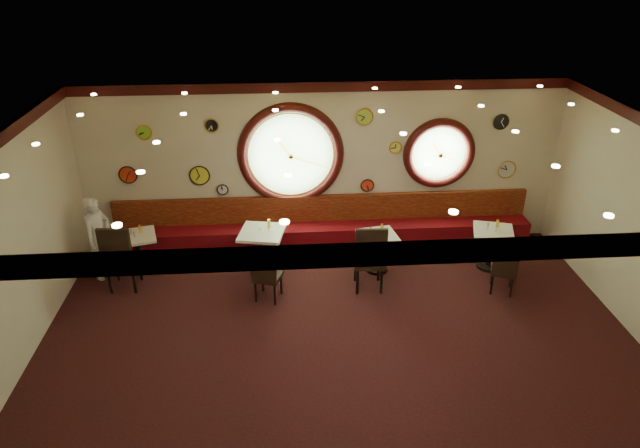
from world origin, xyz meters
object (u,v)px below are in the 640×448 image
Objects in this scene: condiment_a_salt at (131,232)px; condiment_a_pepper at (134,235)px; condiment_c_salt at (370,230)px; condiment_b_bottle at (269,224)px; condiment_a_bottle at (140,229)px; waiter at (99,238)px; table_d at (491,244)px; chair_b at (266,271)px; condiment_b_salt at (260,227)px; table_c at (378,248)px; condiment_c_bottle at (382,228)px; table_b at (263,247)px; condiment_d_bottle at (497,224)px; table_a at (139,248)px; chair_c at (370,255)px; condiment_b_pepper at (260,229)px; chair_d at (505,265)px; condiment_c_pepper at (381,233)px; condiment_d_salt at (488,227)px; condiment_d_pepper at (496,229)px.

condiment_a_salt is 1.10× the size of condiment_a_pepper.
condiment_b_bottle reaches higher than condiment_c_salt.
waiter reaches higher than condiment_a_bottle.
table_d is 6.49m from condiment_a_salt.
table_d is at bearing -3.72° from condiment_b_bottle.
condiment_b_salt is (-0.10, 1.02, 0.29)m from chair_b.
condiment_b_salt reaches higher than table_c.
condiment_c_bottle is 0.11× the size of waiter.
table_b is 2.22m from condiment_a_bottle.
table_c is 4.91m from waiter.
table_a is at bearing 177.44° from condiment_d_bottle.
chair_c reaches higher than condiment_b_salt.
table_c is 4.33× the size of condiment_d_bottle.
table_b is at bearing -42.64° from condiment_b_pepper.
chair_d is at bearing -95.54° from table_d.
chair_b is 0.41× the size of waiter.
table_d is 4.04m from condiment_b_bottle.
condiment_b_bottle reaches higher than condiment_a_bottle.
waiter is at bearing 177.91° from table_c.
chair_d is 6.85× the size of condiment_b_salt.
condiment_c_bottle is 2.09m from condiment_d_bottle.
condiment_c_bottle is at bearing -0.50° from condiment_b_pepper.
condiment_c_pepper is at bearing -107.61° from condiment_c_bottle.
table_c is 0.36m from condiment_c_salt.
condiment_d_bottle reaches higher than condiment_c_pepper.
condiment_b_bottle is at bearing -5.15° from condiment_a_bottle.
table_c is at bearing -3.03° from condiment_b_pepper.
table_c reaches higher than table_a.
condiment_b_salt is at bearing 177.82° from condiment_c_bottle.
table_d is at bearing 30.02° from chair_b.
table_d is at bearing -3.49° from condiment_a_salt.
table_b is 9.00× the size of condiment_a_pepper.
condiment_c_salt is 2.11m from condiment_d_salt.
condiment_c_bottle is at bearing 172.46° from chair_d.
condiment_c_salt is at bearing -3.07° from table_a.
condiment_d_salt is at bearing -3.85° from condiment_a_bottle.
condiment_a_pepper is 2.23m from condiment_b_pepper.
table_d is at bearing -136.30° from condiment_d_bottle.
table_c is at bearing 177.86° from condiment_d_pepper.
chair_b is 1.76m from chair_c.
table_c is 0.98× the size of chair_c.
table_c is 7.53× the size of condiment_d_pepper.
chair_c reaches higher than condiment_d_bottle.
condiment_d_bottle is (0.05, 0.11, 0.04)m from condiment_d_pepper.
condiment_b_salt is at bearing 177.88° from condiment_c_salt.
condiment_b_pepper is (-4.17, 0.16, 0.39)m from table_d.
table_c is 4.33× the size of condiment_c_bottle.
table_c is 6.62× the size of condiment_c_pepper.
condiment_b_salt reaches higher than condiment_c_pepper.
table_b reaches higher than table_c.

